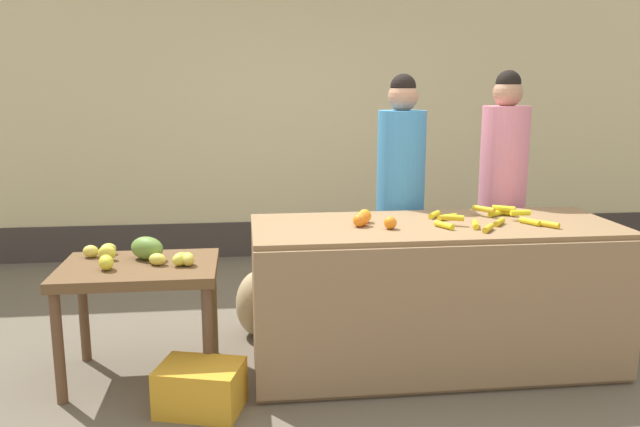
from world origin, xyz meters
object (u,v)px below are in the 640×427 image
produce_crate (201,388)px  produce_sack (258,303)px  vendor_woman_pink_shirt (502,197)px  vendor_woman_blue_shirt (400,202)px

produce_crate → produce_sack: produce_sack is taller
vendor_woman_pink_shirt → produce_sack: bearing=-176.7°
produce_crate → produce_sack: bearing=72.3°
vendor_woman_pink_shirt → produce_crate: 2.56m
vendor_woman_blue_shirt → produce_crate: 1.95m
produce_crate → produce_sack: 1.12m
vendor_woman_blue_shirt → produce_sack: (-1.03, -0.08, -0.69)m
vendor_woman_blue_shirt → produce_sack: size_ratio=3.96×
vendor_woman_pink_shirt → produce_sack: size_ratio=4.01×
vendor_woman_pink_shirt → produce_crate: (-2.14, -1.16, -0.80)m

